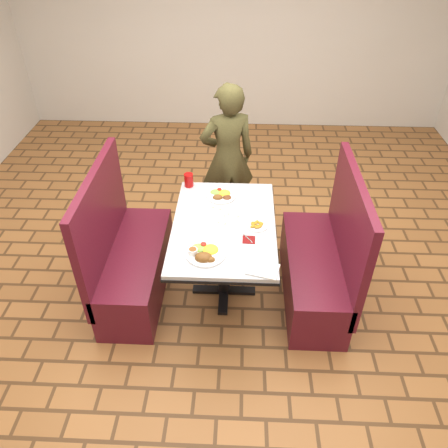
{
  "coord_description": "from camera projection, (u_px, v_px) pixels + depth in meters",
  "views": [
    {
      "loc": [
        0.12,
        -2.7,
        2.82
      ],
      "look_at": [
        0.0,
        0.0,
        0.75
      ],
      "focal_mm": 35.0,
      "sensor_mm": 36.0,
      "label": 1
    }
  ],
  "objects": [
    {
      "name": "near_dinner_plate",
      "position": [
        205.0,
        252.0,
        3.09
      ],
      "size": [
        0.29,
        0.29,
        0.09
      ],
      "rotation": [
        0.0,
        0.0,
        0.07
      ],
      "color": "white",
      "rests_on": "dining_table"
    },
    {
      "name": "fork_utensil",
      "position": [
        207.0,
        259.0,
        3.07
      ],
      "size": [
        0.08,
        0.12,
        0.0
      ],
      "primitive_type": "cube",
      "rotation": [
        0.0,
        0.0,
        -0.56
      ],
      "color": "silver",
      "rests_on": "dining_table"
    },
    {
      "name": "maroon_napkin",
      "position": [
        249.0,
        240.0,
        3.25
      ],
      "size": [
        0.1,
        0.1,
        0.0
      ],
      "primitive_type": "cube",
      "rotation": [
        0.0,
        0.0,
        -0.02
      ],
      "color": "maroon",
      "rests_on": "dining_table"
    },
    {
      "name": "diner_person",
      "position": [
        227.0,
        158.0,
        4.26
      ],
      "size": [
        0.62,
        0.5,
        1.49
      ],
      "primitive_type": "imported",
      "rotation": [
        0.0,
        0.0,
        3.43
      ],
      "color": "brown",
      "rests_on": "ground"
    },
    {
      "name": "spoon_utensil",
      "position": [
        248.0,
        238.0,
        3.26
      ],
      "size": [
        0.07,
        0.1,
        0.0
      ],
      "primitive_type": "cube",
      "rotation": [
        0.0,
        0.0,
        0.6
      ],
      "color": "silver",
      "rests_on": "dining_table"
    },
    {
      "name": "knife_utensil",
      "position": [
        215.0,
        253.0,
        3.12
      ],
      "size": [
        0.06,
        0.15,
        0.0
      ],
      "primitive_type": "cube",
      "rotation": [
        0.0,
        0.0,
        0.3
      ],
      "color": "silver",
      "rests_on": "dining_table"
    },
    {
      "name": "dining_table",
      "position": [
        224.0,
        234.0,
        3.46
      ],
      "size": [
        0.81,
        1.21,
        0.75
      ],
      "color": "silver",
      "rests_on": "ground"
    },
    {
      "name": "booth_bench_left",
      "position": [
        130.0,
        261.0,
        3.69
      ],
      "size": [
        0.47,
        1.2,
        1.17
      ],
      "color": "maroon",
      "rests_on": "ground"
    },
    {
      "name": "lettuce_shreds",
      "position": [
        229.0,
        219.0,
        3.45
      ],
      "size": [
        0.28,
        0.32,
        0.0
      ],
      "primitive_type": null,
      "color": "#82C34E",
      "rests_on": "dining_table"
    },
    {
      "name": "room",
      "position": [
        224.0,
        75.0,
        2.7
      ],
      "size": [
        7.0,
        7.04,
        2.82
      ],
      "color": "#A46835",
      "rests_on": "ground"
    },
    {
      "name": "booth_bench_right",
      "position": [
        320.0,
        267.0,
        3.63
      ],
      "size": [
        0.47,
        1.2,
        1.17
      ],
      "color": "maroon",
      "rests_on": "ground"
    },
    {
      "name": "far_dinner_plate",
      "position": [
        221.0,
        194.0,
        3.7
      ],
      "size": [
        0.25,
        0.25,
        0.06
      ],
      "rotation": [
        0.0,
        0.0,
        -0.36
      ],
      "color": "white",
      "rests_on": "dining_table"
    },
    {
      "name": "plantain_plate",
      "position": [
        257.0,
        225.0,
        3.37
      ],
      "size": [
        0.16,
        0.16,
        0.02
      ],
      "rotation": [
        0.0,
        0.0,
        0.17
      ],
      "color": "white",
      "rests_on": "dining_table"
    },
    {
      "name": "paper_napkin",
      "position": [
        263.0,
        269.0,
        2.99
      ],
      "size": [
        0.24,
        0.21,
        0.01
      ],
      "primitive_type": "cube",
      "rotation": [
        0.0,
        0.0,
        -0.26
      ],
      "color": "silver",
      "rests_on": "dining_table"
    },
    {
      "name": "red_tumbler",
      "position": [
        189.0,
        180.0,
        3.81
      ],
      "size": [
        0.08,
        0.08,
        0.12
      ],
      "primitive_type": "cylinder",
      "color": "#B30C0B",
      "rests_on": "dining_table"
    }
  ]
}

